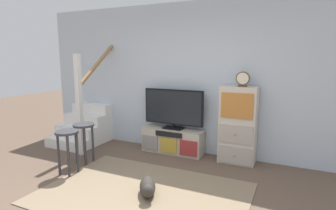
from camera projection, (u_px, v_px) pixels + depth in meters
back_wall at (194, 79)px, 4.96m from camera, size 6.40×0.12×2.70m
area_rug at (143, 193)px, 3.53m from camera, size 2.60×1.80×0.01m
media_console at (173, 141)px, 5.04m from camera, size 1.13×0.38×0.45m
television at (173, 108)px, 4.96m from camera, size 1.13×0.22×0.72m
side_cabinet at (238, 125)px, 4.49m from camera, size 0.58×0.38×1.27m
desk_clock at (243, 79)px, 4.33m from camera, size 0.22×0.08×0.24m
staircase at (90, 122)px, 5.83m from camera, size 1.00×1.36×2.20m
bar_stool_near at (67, 142)px, 4.05m from camera, size 0.34×0.34×0.67m
bar_stool_far at (84, 134)px, 4.50m from camera, size 0.34×0.34×0.66m
dog at (148, 187)px, 3.46m from camera, size 0.40×0.50×0.23m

